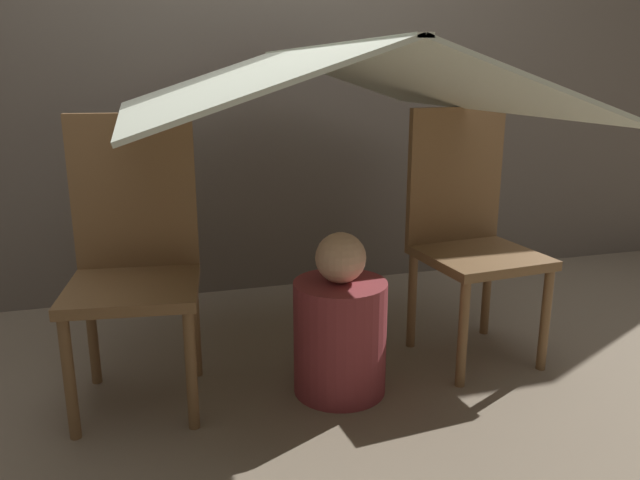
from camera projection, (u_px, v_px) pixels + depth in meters
The scene contains 6 objects.
ground_plane at pixel (329, 393), 2.22m from camera, with size 8.80×8.80×0.00m, color gray.
wall_back at pixel (257, 40), 3.00m from camera, with size 7.00×0.05×2.50m.
chair_left at pixel (134, 253), 2.10m from camera, with size 0.47×0.47×0.97m.
chair_right at pixel (468, 227), 2.44m from camera, with size 0.46×0.46×0.97m.
sheet_canopy at pixel (320, 80), 2.04m from camera, with size 1.28×1.56×0.22m.
person_front at pixel (340, 329), 2.18m from camera, with size 0.33×0.33×0.58m.
Camera 1 is at (-0.60, -1.91, 1.11)m, focal length 35.00 mm.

